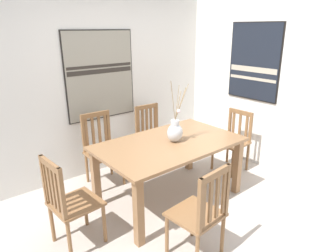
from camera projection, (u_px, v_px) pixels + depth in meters
name	position (u px, v px, depth m)	size (l,w,h in m)	color
ground_plane	(192.00, 224.00, 3.19)	(6.40, 6.40, 0.03)	#B2A89E
wall_back	(101.00, 77.00, 4.10)	(6.40, 0.12, 2.70)	silver
wall_side	(295.00, 80.00, 3.89)	(0.12, 6.40, 2.70)	silver
dining_table	(170.00, 150.00, 3.44)	(1.66, 1.02, 0.75)	#8E6642
centerpiece_vase	(175.00, 131.00, 3.39)	(0.30, 0.17, 0.73)	silver
chair_0	(152.00, 134.00, 4.44)	(0.44, 0.44, 0.91)	brown
chair_1	(69.00, 201.00, 2.72)	(0.45, 0.45, 0.93)	brown
chair_2	(201.00, 213.00, 2.56)	(0.45, 0.45, 0.93)	brown
chair_3	(233.00, 140.00, 4.28)	(0.43, 0.43, 0.88)	brown
chair_4	(102.00, 148.00, 3.90)	(0.44, 0.44, 0.95)	brown
painting_on_back_wall	(100.00, 75.00, 4.02)	(1.01, 0.05, 1.20)	black
painting_on_side_wall	(254.00, 62.00, 4.23)	(0.05, 0.83, 1.09)	black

